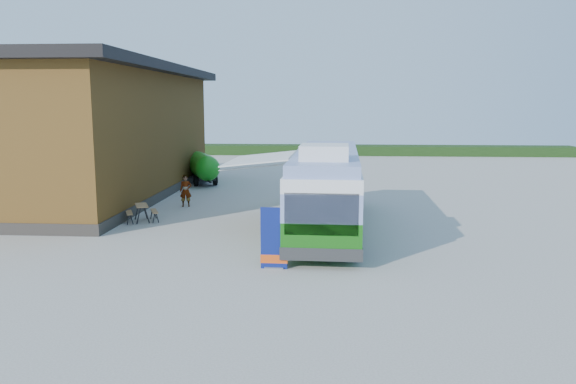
# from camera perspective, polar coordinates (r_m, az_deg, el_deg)

# --- Properties ---
(ground) EXTENTS (100.00, 100.00, 0.00)m
(ground) POSITION_cam_1_polar(r_m,az_deg,el_deg) (22.21, -2.99, -4.82)
(ground) COLOR #BCB7AD
(ground) RESTS_ON ground
(barn) EXTENTS (9.60, 21.20, 7.50)m
(barn) POSITION_cam_1_polar(r_m,az_deg,el_deg) (34.11, -18.76, 5.61)
(barn) COLOR brown
(barn) RESTS_ON ground
(hedge) EXTENTS (40.00, 3.00, 1.00)m
(hedge) POSITION_cam_1_polar(r_m,az_deg,el_deg) (59.84, 9.18, 4.21)
(hedge) COLOR #264419
(hedge) RESTS_ON ground
(bus) EXTENTS (3.01, 12.65, 3.87)m
(bus) POSITION_cam_1_polar(r_m,az_deg,el_deg) (23.80, 4.01, 0.63)
(bus) COLOR #207613
(bus) RESTS_ON ground
(awning) EXTENTS (3.05, 4.79, 0.55)m
(awning) POSITION_cam_1_polar(r_m,az_deg,el_deg) (23.60, -2.12, 2.92)
(awning) COLOR white
(awning) RESTS_ON ground
(banner) EXTENTS (0.88, 0.20, 2.02)m
(banner) POSITION_cam_1_polar(r_m,az_deg,el_deg) (18.10, -1.45, -5.29)
(banner) COLOR navy
(banner) RESTS_ON ground
(picnic_table) EXTENTS (1.73, 1.65, 0.78)m
(picnic_table) POSITION_cam_1_polar(r_m,az_deg,el_deg) (26.21, -14.65, -1.69)
(picnic_table) COLOR #A8844F
(picnic_table) RESTS_ON ground
(person_a) EXTENTS (0.68, 0.51, 1.67)m
(person_a) POSITION_cam_1_polar(r_m,az_deg,el_deg) (29.53, -10.34, 0.13)
(person_a) COLOR #999999
(person_a) RESTS_ON ground
(person_b) EXTENTS (1.18, 1.15, 1.91)m
(person_b) POSITION_cam_1_polar(r_m,az_deg,el_deg) (30.87, 3.06, 0.87)
(person_b) COLOR #999999
(person_b) RESTS_ON ground
(slurry_tanker) EXTENTS (3.03, 5.14, 2.03)m
(slurry_tanker) POSITION_cam_1_polar(r_m,az_deg,el_deg) (38.00, -8.70, 2.60)
(slurry_tanker) COLOR #198E19
(slurry_tanker) RESTS_ON ground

